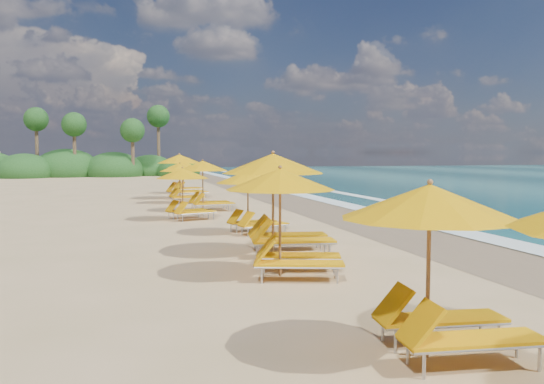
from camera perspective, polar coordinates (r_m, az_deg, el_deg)
name	(u,v)px	position (r m, az deg, el deg)	size (l,w,h in m)	color
ground	(272,225)	(20.62, 0.00, -3.33)	(160.00, 160.00, 0.00)	tan
wet_sand	(373,221)	(21.99, 10.13, -2.92)	(4.00, 160.00, 0.01)	#86704F
surf_foam	(436,219)	(23.26, 16.17, -2.59)	(4.00, 160.00, 0.01)	white
station_1	(442,258)	(7.59, 16.71, -6.36)	(2.63, 2.48, 2.30)	olive
station_2	(289,214)	(11.96, 1.69, -2.27)	(2.97, 2.89, 2.36)	olive
station_3	(281,196)	(14.61, 0.91, -0.43)	(3.13, 2.97, 2.68)	olive
station_4	(252,197)	(18.36, -1.99, -0.53)	(2.61, 2.52, 2.11)	olive
station_5	(186,190)	(22.34, -8.62, 0.20)	(2.67, 2.62, 2.08)	olive
station_6	(207,182)	(25.64, -6.59, 1.01)	(2.67, 2.51, 2.33)	olive
station_7	(183,180)	(29.63, -8.93, 1.17)	(2.45, 2.30, 2.13)	olive
station_8	(183,173)	(32.67, -8.96, 1.88)	(3.15, 3.02, 2.59)	olive
station_9	(186,175)	(37.00, -8.67, 1.72)	(2.56, 2.45, 2.12)	olive
treeline	(77,167)	(65.46, -19.07, 2.35)	(25.80, 8.80, 9.74)	#163D14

